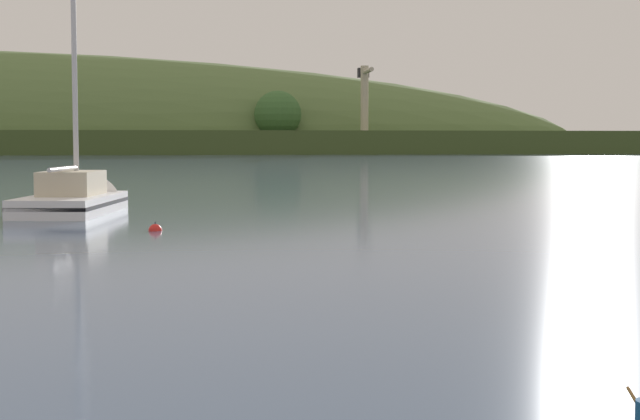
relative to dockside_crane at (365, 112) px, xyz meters
name	(u,v)px	position (x,y,z in m)	size (l,w,h in m)	color
dockside_crane	(365,112)	(0.00, 0.00, 0.00)	(4.77, 13.44, 21.69)	#4C4C51
sailboat_near_mooring	(78,205)	(-64.55, -183.57, -10.11)	(5.56, 9.86, 16.30)	white
mooring_buoy_foreground	(155,231)	(-61.47, -194.08, -10.43)	(0.51, 0.51, 0.59)	red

